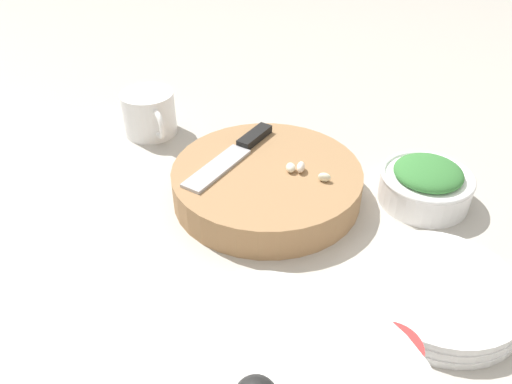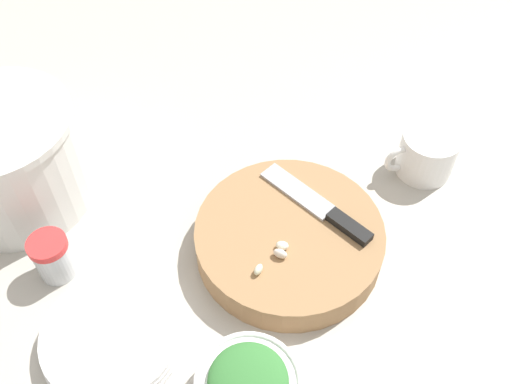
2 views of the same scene
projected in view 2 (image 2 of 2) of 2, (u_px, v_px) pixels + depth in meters
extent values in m
plane|color=#B2ADA3|center=(267.00, 216.00, 0.93)|extent=(5.00, 5.00, 0.00)
cylinder|color=#9E754C|center=(289.00, 239.00, 0.87)|extent=(0.29, 0.29, 0.05)
cube|color=black|center=(349.00, 227.00, 0.84)|extent=(0.03, 0.08, 0.01)
cube|color=#B2B2B7|center=(298.00, 191.00, 0.89)|extent=(0.05, 0.13, 0.01)
ellipsoid|color=#E9E8C8|center=(258.00, 270.00, 0.79)|extent=(0.02, 0.02, 0.01)
ellipsoid|color=#EEE9CF|center=(282.00, 246.00, 0.82)|extent=(0.02, 0.02, 0.01)
ellipsoid|color=white|center=(280.00, 254.00, 0.81)|extent=(0.02, 0.02, 0.01)
torus|color=white|center=(248.00, 383.00, 0.70)|extent=(0.14, 0.14, 0.01)
ellipsoid|color=#387A38|center=(248.00, 380.00, 0.70)|extent=(0.10, 0.10, 0.03)
cylinder|color=silver|center=(54.00, 259.00, 0.84)|extent=(0.05, 0.05, 0.06)
cylinder|color=red|center=(47.00, 245.00, 0.81)|extent=(0.06, 0.06, 0.01)
cylinder|color=white|center=(427.00, 153.00, 0.96)|extent=(0.10, 0.10, 0.08)
torus|color=white|center=(400.00, 159.00, 0.95)|extent=(0.05, 0.03, 0.05)
cylinder|color=white|center=(113.00, 340.00, 0.78)|extent=(0.19, 0.19, 0.01)
cylinder|color=white|center=(112.00, 337.00, 0.77)|extent=(0.19, 0.19, 0.01)
cylinder|color=white|center=(110.00, 334.00, 0.77)|extent=(0.19, 0.19, 0.01)
cylinder|color=silver|center=(9.00, 162.00, 0.89)|extent=(0.23, 0.23, 0.16)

